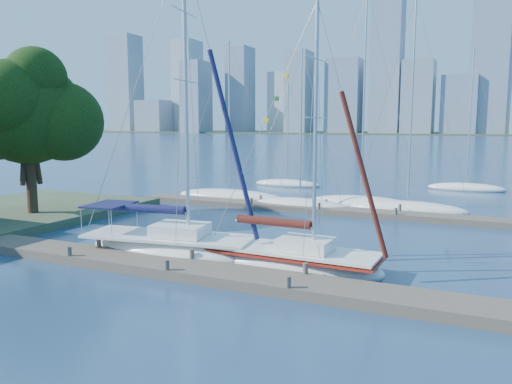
% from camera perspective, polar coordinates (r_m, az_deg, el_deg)
% --- Properties ---
extents(ground, '(700.00, 700.00, 0.00)m').
position_cam_1_polar(ground, '(20.57, -8.66, -9.21)').
color(ground, navy).
rests_on(ground, ground).
extents(near_dock, '(26.00, 2.00, 0.40)m').
position_cam_1_polar(near_dock, '(20.51, -8.67, -8.68)').
color(near_dock, brown).
rests_on(near_dock, ground).
extents(far_dock, '(30.00, 1.80, 0.36)m').
position_cam_1_polar(far_dock, '(34.08, 9.22, -2.13)').
color(far_dock, brown).
rests_on(far_dock, ground).
extents(far_shore, '(800.00, 100.00, 1.50)m').
position_cam_1_polar(far_shore, '(336.61, 23.03, 6.13)').
color(far_shore, '#38472D').
rests_on(far_shore, ground).
extents(tree, '(8.37, 7.61, 10.47)m').
position_cam_1_polar(tree, '(33.66, -24.70, 8.62)').
color(tree, black).
rests_on(tree, ground).
extents(sailboat_navy, '(8.68, 3.89, 14.00)m').
position_cam_1_polar(sailboat_navy, '(22.98, -9.95, -4.58)').
color(sailboat_navy, white).
rests_on(sailboat_navy, ground).
extents(sailboat_maroon, '(7.63, 2.70, 11.12)m').
position_cam_1_polar(sailboat_maroon, '(20.66, 4.31, -6.50)').
color(sailboat_maroon, white).
rests_on(sailboat_maroon, ground).
extents(bg_boat_0, '(9.33, 2.80, 12.78)m').
position_cam_1_polar(bg_boat_0, '(39.85, -3.01, -0.48)').
color(bg_boat_0, white).
rests_on(bg_boat_0, ground).
extents(bg_boat_1, '(7.36, 4.49, 11.52)m').
position_cam_1_polar(bg_boat_1, '(35.75, 5.05, -1.48)').
color(bg_boat_1, white).
rests_on(bg_boat_1, ground).
extents(bg_boat_2, '(8.00, 2.85, 15.47)m').
position_cam_1_polar(bg_boat_2, '(36.97, 11.91, -1.23)').
color(bg_boat_2, white).
rests_on(bg_boat_2, ground).
extents(bg_boat_3, '(8.27, 4.61, 14.57)m').
position_cam_1_polar(bg_boat_3, '(35.47, 16.93, -1.81)').
color(bg_boat_3, white).
rests_on(bg_boat_3, ground).
extents(bg_boat_6, '(6.84, 4.54, 10.09)m').
position_cam_1_polar(bg_boat_6, '(48.69, 3.60, 0.95)').
color(bg_boat_6, white).
rests_on(bg_boat_6, ground).
extents(bg_boat_7, '(6.97, 3.80, 12.78)m').
position_cam_1_polar(bg_boat_7, '(49.26, 22.90, 0.47)').
color(bg_boat_7, white).
rests_on(bg_boat_7, ground).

